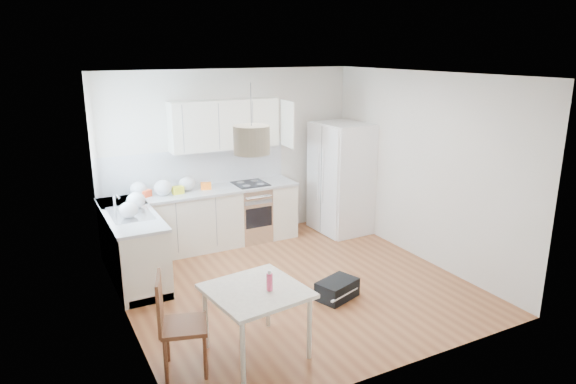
% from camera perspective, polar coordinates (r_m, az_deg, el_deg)
% --- Properties ---
extents(floor, '(4.20, 4.20, 0.00)m').
position_cam_1_polar(floor, '(6.87, 0.56, -10.18)').
color(floor, brown).
rests_on(floor, ground).
extents(ceiling, '(4.20, 4.20, 0.00)m').
position_cam_1_polar(ceiling, '(6.19, 0.62, 12.93)').
color(ceiling, white).
rests_on(ceiling, wall_back).
extents(wall_back, '(4.20, 0.00, 4.20)m').
position_cam_1_polar(wall_back, '(8.26, -6.36, 4.08)').
color(wall_back, beige).
rests_on(wall_back, floor).
extents(wall_left, '(0.00, 4.20, 4.20)m').
position_cam_1_polar(wall_left, '(5.75, -18.19, -1.78)').
color(wall_left, beige).
rests_on(wall_left, floor).
extents(wall_right, '(0.00, 4.20, 4.20)m').
position_cam_1_polar(wall_right, '(7.60, 14.69, 2.64)').
color(wall_right, beige).
rests_on(wall_right, floor).
extents(window_glassblock, '(0.02, 1.00, 1.00)m').
position_cam_1_polar(window_glassblock, '(6.76, -20.10, 4.09)').
color(window_glassblock, '#BFE0F9').
rests_on(window_glassblock, wall_left).
extents(cabinets_back, '(3.00, 0.60, 0.88)m').
position_cam_1_polar(cabinets_back, '(8.03, -9.36, -3.11)').
color(cabinets_back, silver).
rests_on(cabinets_back, floor).
extents(cabinets_left, '(0.60, 1.80, 0.88)m').
position_cam_1_polar(cabinets_left, '(7.21, -16.92, -5.82)').
color(cabinets_left, silver).
rests_on(cabinets_left, floor).
extents(counter_back, '(3.02, 0.64, 0.04)m').
position_cam_1_polar(counter_back, '(7.89, -9.51, 0.05)').
color(counter_back, silver).
rests_on(counter_back, cabinets_back).
extents(counter_left, '(0.64, 1.82, 0.04)m').
position_cam_1_polar(counter_left, '(7.06, -17.21, -2.34)').
color(counter_left, silver).
rests_on(counter_left, cabinets_left).
extents(backsplash_back, '(3.00, 0.01, 0.58)m').
position_cam_1_polar(backsplash_back, '(8.09, -10.27, 2.66)').
color(backsplash_back, silver).
rests_on(backsplash_back, wall_back).
extents(backsplash_left, '(0.01, 1.80, 0.58)m').
position_cam_1_polar(backsplash_left, '(6.93, -19.79, -0.22)').
color(backsplash_left, silver).
rests_on(backsplash_left, wall_left).
extents(upper_cabinets, '(1.70, 0.32, 0.75)m').
position_cam_1_polar(upper_cabinets, '(7.97, -7.06, 7.47)').
color(upper_cabinets, silver).
rests_on(upper_cabinets, wall_back).
extents(range_oven, '(0.50, 0.61, 0.88)m').
position_cam_1_polar(range_oven, '(8.30, -4.12, -2.32)').
color(range_oven, silver).
rests_on(range_oven, floor).
extents(sink, '(0.50, 0.80, 0.16)m').
position_cam_1_polar(sink, '(7.00, -17.14, -2.33)').
color(sink, silver).
rests_on(sink, counter_left).
extents(refrigerator, '(0.90, 0.94, 1.83)m').
position_cam_1_polar(refrigerator, '(8.60, 6.01, 1.59)').
color(refrigerator, white).
rests_on(refrigerator, floor).
extents(dining_table, '(1.00, 1.00, 0.71)m').
position_cam_1_polar(dining_table, '(5.18, -3.56, -11.47)').
color(dining_table, '#BCB1A0').
rests_on(dining_table, floor).
extents(dining_chair, '(0.52, 0.52, 1.00)m').
position_cam_1_polar(dining_chair, '(5.08, -11.47, -14.14)').
color(dining_chair, '#4F3017').
rests_on(dining_chair, floor).
extents(drink_bottle, '(0.06, 0.06, 0.21)m').
position_cam_1_polar(drink_bottle, '(5.08, -2.07, -9.78)').
color(drink_bottle, '#DB3C63').
rests_on(drink_bottle, dining_table).
extents(gym_bag, '(0.59, 0.48, 0.23)m').
position_cam_1_polar(gym_bag, '(6.50, 5.48, -10.70)').
color(gym_bag, black).
rests_on(gym_bag, floor).
extents(pendant_lamp, '(0.40, 0.40, 0.26)m').
position_cam_1_polar(pendant_lamp, '(4.78, -4.05, 5.80)').
color(pendant_lamp, '#C4BA96').
rests_on(pendant_lamp, ceiling).
extents(grocery_bag_a, '(0.25, 0.21, 0.22)m').
position_cam_1_polar(grocery_bag_a, '(7.73, -16.29, 0.29)').
color(grocery_bag_a, silver).
rests_on(grocery_bag_a, counter_back).
extents(grocery_bag_b, '(0.26, 0.22, 0.23)m').
position_cam_1_polar(grocery_bag_b, '(7.69, -13.72, 0.46)').
color(grocery_bag_b, silver).
rests_on(grocery_bag_b, counter_back).
extents(grocery_bag_c, '(0.25, 0.21, 0.22)m').
position_cam_1_polar(grocery_bag_c, '(7.88, -11.16, 0.92)').
color(grocery_bag_c, silver).
rests_on(grocery_bag_c, counter_back).
extents(grocery_bag_d, '(0.25, 0.21, 0.22)m').
position_cam_1_polar(grocery_bag_d, '(7.18, -16.54, -0.88)').
color(grocery_bag_d, silver).
rests_on(grocery_bag_d, counter_back).
extents(grocery_bag_e, '(0.23, 0.20, 0.21)m').
position_cam_1_polar(grocery_bag_e, '(6.81, -17.28, -1.90)').
color(grocery_bag_e, silver).
rests_on(grocery_bag_e, counter_left).
extents(snack_orange, '(0.17, 0.13, 0.11)m').
position_cam_1_polar(snack_orange, '(7.92, -9.11, 0.67)').
color(snack_orange, orange).
rests_on(snack_orange, counter_back).
extents(snack_yellow, '(0.17, 0.12, 0.11)m').
position_cam_1_polar(snack_yellow, '(7.75, -12.15, 0.20)').
color(snack_yellow, yellow).
rests_on(snack_yellow, counter_back).
extents(snack_red, '(0.17, 0.15, 0.10)m').
position_cam_1_polar(snack_red, '(7.70, -15.48, -0.16)').
color(snack_red, red).
rests_on(snack_red, counter_back).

